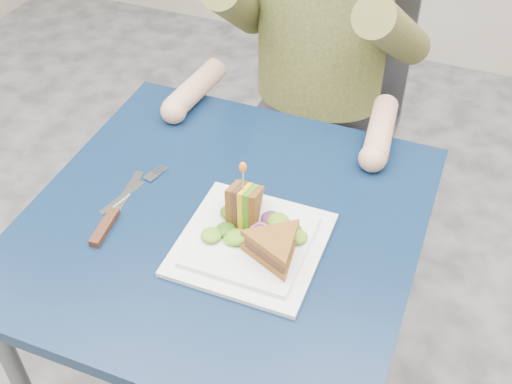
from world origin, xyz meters
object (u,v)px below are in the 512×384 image
at_px(table, 224,247).
at_px(fork, 132,190).
at_px(sandwich_flat, 275,247).
at_px(plate, 251,243).
at_px(knife, 109,220).
at_px(chair, 326,98).
at_px(sandwich_upright, 244,205).

relative_size(table, fork, 4.27).
relative_size(sandwich_flat, fork, 0.95).
xyz_separation_m(plate, knife, (-0.28, -0.04, -0.00)).
bearing_deg(plate, table, 149.75).
relative_size(table, chair, 0.81).
distance_m(sandwich_flat, sandwich_upright, 0.11).
bearing_deg(fork, knife, -88.15).
relative_size(sandwich_upright, knife, 0.58).
relative_size(chair, sandwich_flat, 5.58).
bearing_deg(fork, sandwich_flat, -12.98).
bearing_deg(sandwich_upright, plate, -53.94).
distance_m(sandwich_flat, knife, 0.33).
bearing_deg(chair, plate, -84.32).
xyz_separation_m(sandwich_flat, fork, (-0.34, 0.08, -0.04)).
bearing_deg(fork, table, -1.86).
height_order(sandwich_upright, fork, sandwich_upright).
bearing_deg(fork, sandwich_upright, -1.68).
bearing_deg(chair, fork, -105.35).
height_order(table, sandwich_upright, sandwich_upright).
height_order(chair, plate, chair).
xyz_separation_m(table, sandwich_flat, (0.13, -0.07, 0.12)).
bearing_deg(knife, chair, 76.54).
bearing_deg(table, sandwich_flat, -27.93).
bearing_deg(chair, sandwich_flat, -80.68).
relative_size(table, plate, 2.88).
xyz_separation_m(plate, sandwich_upright, (-0.03, 0.04, 0.05)).
distance_m(plate, fork, 0.29).
height_order(plate, sandwich_upright, sandwich_upright).
xyz_separation_m(chair, fork, (-0.20, -0.74, 0.19)).
xyz_separation_m(plate, fork, (-0.28, 0.05, -0.01)).
height_order(chair, fork, chair).
distance_m(plate, sandwich_upright, 0.07).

